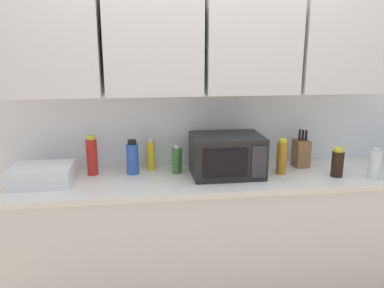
% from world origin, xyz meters
% --- Properties ---
extents(wall_back_with_cabinets, '(3.51, 0.38, 2.60)m').
position_xyz_m(wall_back_with_cabinets, '(0.00, -0.07, 1.58)').
color(wall_back_with_cabinets, white).
rests_on(wall_back_with_cabinets, ground_plane).
extents(counter_run, '(2.64, 0.63, 0.90)m').
position_xyz_m(counter_run, '(0.00, -0.30, 0.45)').
color(counter_run, silver).
rests_on(counter_run, ground_plane).
extents(microwave, '(0.48, 0.37, 0.28)m').
position_xyz_m(microwave, '(0.15, -0.28, 1.04)').
color(microwave, black).
rests_on(microwave, counter_run).
extents(dish_rack, '(0.38, 0.30, 0.12)m').
position_xyz_m(dish_rack, '(-1.07, -0.30, 0.96)').
color(dish_rack, silver).
rests_on(dish_rack, counter_run).
extents(knife_block, '(0.10, 0.12, 0.28)m').
position_xyz_m(knife_block, '(0.74, -0.16, 1.00)').
color(knife_block, brown).
rests_on(knife_block, counter_run).
extents(bottle_amber_vinegar, '(0.07, 0.07, 0.25)m').
position_xyz_m(bottle_amber_vinegar, '(0.54, -0.31, 1.02)').
color(bottle_amber_vinegar, '#AD701E').
rests_on(bottle_amber_vinegar, counter_run).
extents(bottle_clear_tall, '(0.08, 0.08, 0.21)m').
position_xyz_m(bottle_clear_tall, '(1.12, -0.49, 1.00)').
color(bottle_clear_tall, silver).
rests_on(bottle_clear_tall, counter_run).
extents(bottle_yellow_mustard, '(0.06, 0.06, 0.23)m').
position_xyz_m(bottle_yellow_mustard, '(-0.36, -0.09, 1.01)').
color(bottle_yellow_mustard, gold).
rests_on(bottle_yellow_mustard, counter_run).
extents(bottle_green_oil, '(0.07, 0.07, 0.20)m').
position_xyz_m(bottle_green_oil, '(-0.18, -0.19, 0.99)').
color(bottle_green_oil, '#386B2D').
rests_on(bottle_green_oil, counter_run).
extents(bottle_blue_cleaner, '(0.08, 0.08, 0.24)m').
position_xyz_m(bottle_blue_cleaner, '(-0.49, -0.17, 1.01)').
color(bottle_blue_cleaner, '#2D56B7').
rests_on(bottle_blue_cleaner, counter_run).
extents(bottle_soy_dark, '(0.08, 0.08, 0.20)m').
position_xyz_m(bottle_soy_dark, '(0.89, -0.42, 1.00)').
color(bottle_soy_dark, black).
rests_on(bottle_soy_dark, counter_run).
extents(bottle_red_sauce, '(0.07, 0.07, 0.28)m').
position_xyz_m(bottle_red_sauce, '(-0.77, -0.15, 1.03)').
color(bottle_red_sauce, red).
rests_on(bottle_red_sauce, counter_run).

